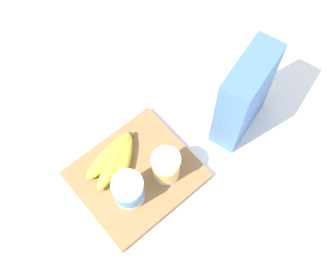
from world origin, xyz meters
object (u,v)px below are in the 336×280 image
object	(u,v)px
yogurt_cup_front	(166,166)
yogurt_cup_back	(129,190)
cutting_board	(136,175)
banana_bunch	(115,160)
cereal_box	(244,96)

from	to	relation	value
yogurt_cup_front	yogurt_cup_back	distance (m)	0.11
cutting_board	banana_bunch	distance (m)	0.07
yogurt_cup_front	banana_bunch	distance (m)	0.13
cereal_box	yogurt_cup_front	distance (m)	0.25
cereal_box	yogurt_cup_back	distance (m)	0.35
cereal_box	yogurt_cup_front	xyz separation A→B (m)	(0.24, -0.01, -0.07)
yogurt_cup_front	banana_bunch	bearing A→B (deg)	-52.74
cutting_board	cereal_box	size ratio (longest dim) A/B	1.12
banana_bunch	cereal_box	bearing A→B (deg)	161.26
cereal_box	cutting_board	bearing A→B (deg)	153.76
cutting_board	yogurt_cup_front	size ratio (longest dim) A/B	3.18
cereal_box	yogurt_cup_front	bearing A→B (deg)	162.39
yogurt_cup_front	cutting_board	bearing A→B (deg)	-39.09
yogurt_cup_front	yogurt_cup_back	xyz separation A→B (m)	(0.10, -0.01, -0.00)
banana_bunch	cutting_board	bearing A→B (deg)	109.83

